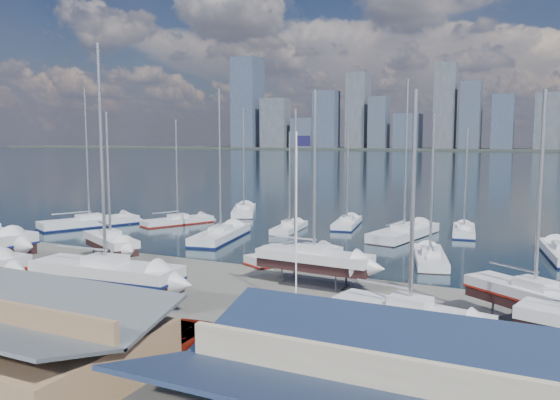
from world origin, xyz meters
The scene contains 25 objects.
ground centered at (0.00, -10.00, 0.00)m, with size 1400.00×1400.00×0.00m, color #605E59.
water centered at (0.00, 300.00, -0.15)m, with size 1400.00×600.00×0.40m, color #172935.
far_shore centered at (0.00, 560.00, 1.10)m, with size 1400.00×80.00×2.20m, color #2D332D.
skyline centered at (-7.83, 553.76, 39.09)m, with size 639.14×43.80×107.69m.
shed_grey centered at (0.00, -26.00, 2.15)m, with size 12.60×8.40×4.17m.
sailboat_cradle_2 centered at (-14.24, -4.60, 1.95)m, with size 8.31×5.83×13.56m.
sailboat_cradle_3 centered at (-5.47, -14.55, 2.14)m, with size 10.92×3.70×17.27m.
sailboat_cradle_4 centered at (5.19, -3.77, 2.01)m, with size 9.15×3.13×14.79m.
sailboat_cradle_5 centered at (14.68, -13.99, 1.95)m, with size 8.59×3.98×13.60m.
sailboat_cradle_6 centered at (20.51, -7.43, 1.96)m, with size 8.35×6.80×13.92m.
sailboat_moored_0 centered at (-31.28, 10.03, 0.31)m, with size 8.31×12.61×18.40m.
sailboat_moored_1 centered at (-22.30, 16.57, 0.31)m, with size 6.64×9.78×14.32m.
sailboat_moored_2 centered at (-19.27, 29.00, 0.32)m, with size 7.52×11.20×16.54m.
sailboat_moored_3 centered at (-11.39, 9.60, 0.31)m, with size 5.32×12.04×17.41m.
sailboat_moored_4 centered at (-6.83, 18.11, 0.32)m, with size 3.29×8.58×12.64m.
sailboat_moored_5 centered at (-1.60, 24.47, 0.31)m, with size 4.05×9.59×13.90m.
sailboat_moored_6 centered at (0.36, 3.57, 0.31)m, with size 6.95×9.87×14.54m.
sailboat_moored_7 centered at (6.85, 19.52, 0.33)m, with size 5.90×12.77×18.61m.
sailboat_moored_8 centered at (12.70, 24.89, 0.31)m, with size 3.50×8.99×13.09m.
sailboat_moored_9 centered at (11.80, 7.98, 0.32)m, with size 4.83×9.67×14.07m.
car_a centered at (-4.17, -18.14, 0.76)m, with size 1.79×4.45×1.52m, color gray.
car_b centered at (-5.92, -19.77, 0.64)m, with size 1.36×3.90×1.29m, color gray.
car_c centered at (3.89, -19.89, 0.81)m, with size 2.68×5.80×1.61m, color gray.
car_d centered at (9.26, -19.44, 0.81)m, with size 2.28×5.61×1.63m, color gray.
flagpole centered at (6.17, -9.22, 6.66)m, with size 1.03×0.12×11.61m.
Camera 1 is at (20.42, -41.76, 11.09)m, focal length 35.00 mm.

